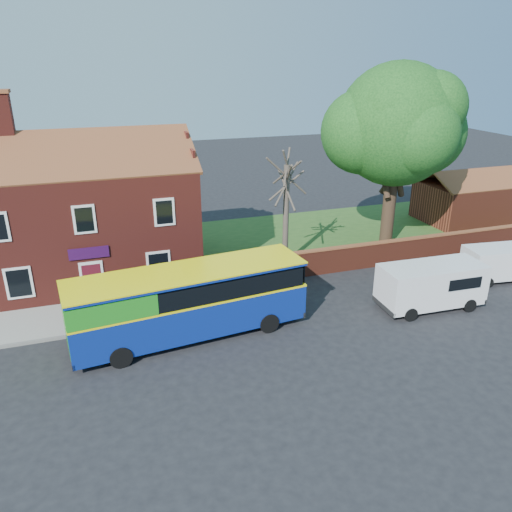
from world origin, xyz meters
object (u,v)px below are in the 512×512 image
object	(u,v)px
van_far	(504,261)
bus	(182,301)
van_near	(431,284)
large_tree	(396,128)

from	to	relation	value
van_far	bus	bearing A→B (deg)	-171.34
van_near	large_tree	xyz separation A→B (m)	(3.07, 9.13, 6.56)
van_near	van_far	xyz separation A→B (m)	(6.24, 1.63, -0.20)
bus	van_far	xyz separation A→B (m)	(18.94, 0.53, -0.74)
van_far	van_near	bearing A→B (deg)	-158.29
bus	van_near	bearing A→B (deg)	-11.15
van_near	large_tree	world-z (taller)	large_tree
van_near	large_tree	size ratio (longest dim) A/B	0.45
bus	van_far	world-z (taller)	bus
bus	van_near	size ratio (longest dim) A/B	2.03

